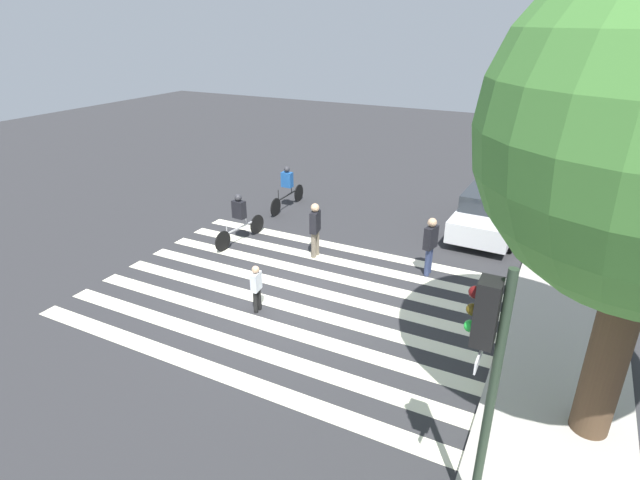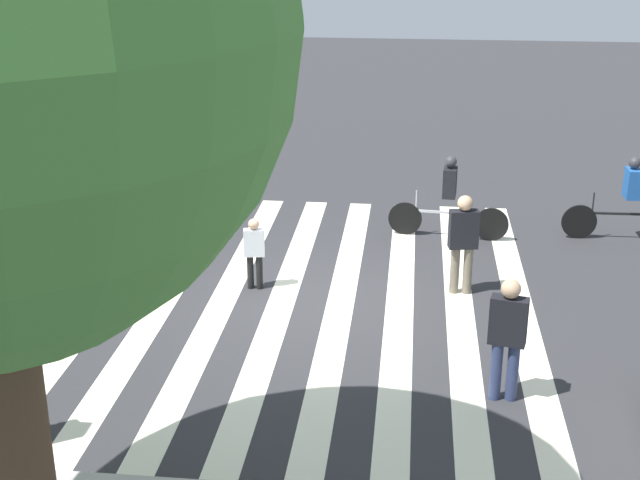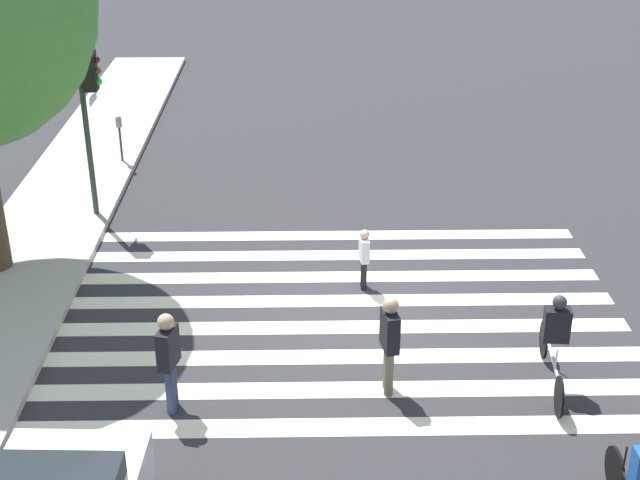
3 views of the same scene
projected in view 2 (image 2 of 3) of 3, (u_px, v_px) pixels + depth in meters
The scene contains 7 objects.
ground_plane at pixel (311, 301), 14.19m from camera, with size 60.00×60.00×0.00m, color #2D2D30.
crosswalk_stripes at pixel (311, 301), 14.19m from camera, with size 6.99×10.00×0.01m.
pedestrian_adult_blue_shirt at pixel (507, 333), 11.06m from camera, with size 0.49×0.30×1.66m.
pedestrian_adult_yellow_jacket at pixel (254, 249), 14.43m from camera, with size 0.35×0.19×1.21m.
pedestrian_adult_tall_backpack at pixel (463, 239), 14.16m from camera, with size 0.49×0.28×1.66m.
cyclist_far_lane at pixel (449, 194), 16.60m from camera, with size 2.25×0.42×1.60m.
cyclist_mid_street at pixel (631, 196), 16.49m from camera, with size 2.43×0.41×1.61m.
Camera 2 is at (-1.52, 12.84, 5.91)m, focal length 50.00 mm.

